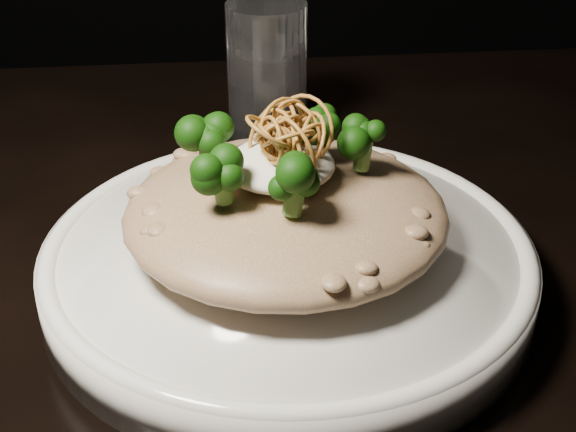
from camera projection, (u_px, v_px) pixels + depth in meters
The scene contains 7 objects.
table at pixel (227, 334), 0.63m from camera, with size 1.10×0.80×0.75m.
plate at pixel (288, 265), 0.54m from camera, with size 0.32×0.32×0.03m, color white.
risotto at pixel (286, 212), 0.52m from camera, with size 0.21×0.21×0.05m, color brown.
broccoli at pixel (287, 140), 0.49m from camera, with size 0.16×0.16×0.06m, color black, non-canonical shape.
cheese at pixel (279, 165), 0.50m from camera, with size 0.07×0.07×0.02m, color white.
shallots at pixel (286, 126), 0.48m from camera, with size 0.06×0.06×0.04m, color #91581E, non-canonical shape.
drinking_glass at pixel (267, 73), 0.72m from camera, with size 0.07×0.07×0.13m, color white.
Camera 1 is at (-0.00, -0.50, 1.07)m, focal length 50.00 mm.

